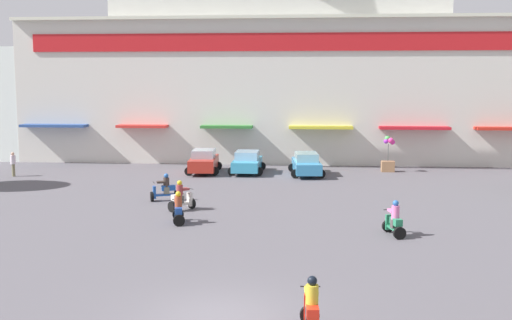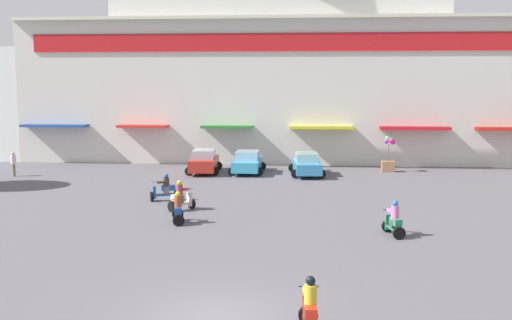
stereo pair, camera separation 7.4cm
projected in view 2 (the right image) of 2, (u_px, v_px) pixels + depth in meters
The scene contains 12 objects.
ground_plane at pixel (257, 213), 29.42m from camera, with size 128.00×128.00×0.00m, color #565258.
colonial_building at pixel (279, 52), 50.24m from camera, with size 40.28×14.42×19.88m.
parked_car_0 at pixel (204, 161), 42.26m from camera, with size 2.50×4.42×1.62m.
parked_car_1 at pixel (248, 162), 42.15m from camera, with size 2.40×4.23×1.53m.
parked_car_2 at pixel (307, 164), 41.19m from camera, with size 2.55×4.60×1.53m.
scooter_rider_0 at pixel (178, 210), 27.35m from camera, with size 0.84×1.49×1.48m.
scooter_rider_1 at pixel (181, 198), 30.06m from camera, with size 1.29×1.34×1.51m.
scooter_rider_2 at pixel (165, 189), 32.49m from camera, with size 1.53×1.00×1.47m.
scooter_rider_3 at pixel (310, 310), 15.32m from camera, with size 0.61×1.45×1.58m.
scooter_rider_7 at pixel (394, 221), 25.11m from camera, with size 0.84×1.47×1.52m.
pedestrian_1 at pixel (14, 162), 40.66m from camera, with size 0.35×0.35×1.63m.
balloon_vendor_cart at pixel (389, 158), 42.66m from camera, with size 0.91×0.76×2.52m.
Camera 2 is at (2.41, -15.73, 6.40)m, focal length 42.78 mm.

